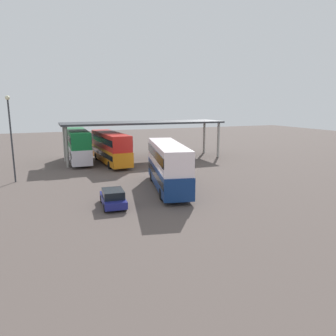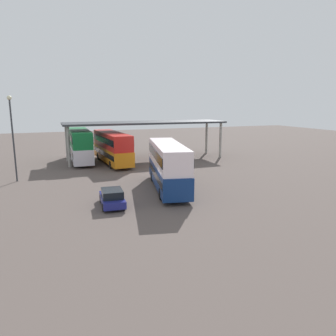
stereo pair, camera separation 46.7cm
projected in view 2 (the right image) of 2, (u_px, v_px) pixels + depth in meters
The scene contains 7 objects.
ground_plane at pixel (170, 198), 26.85m from camera, with size 140.00×140.00×0.00m, color #564B46.
double_decker_main at pixel (168, 164), 29.36m from camera, with size 4.70×10.92×4.25m.
parked_hatchback at pixel (112, 198), 24.77m from camera, with size 1.97×3.82×1.35m.
double_decker_near_canopy at pixel (80, 144), 43.14m from camera, with size 2.84×10.61×4.36m.
double_decker_mid_row at pixel (112, 146), 42.15m from camera, with size 3.09×11.50×4.09m.
depot_canopy at pixel (146, 124), 44.75m from camera, with size 22.64×6.12×5.31m.
lamppost_tall at pixel (12, 129), 31.64m from camera, with size 0.44×0.44×8.59m.
Camera 2 is at (-9.56, -23.96, 7.87)m, focal length 34.16 mm.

